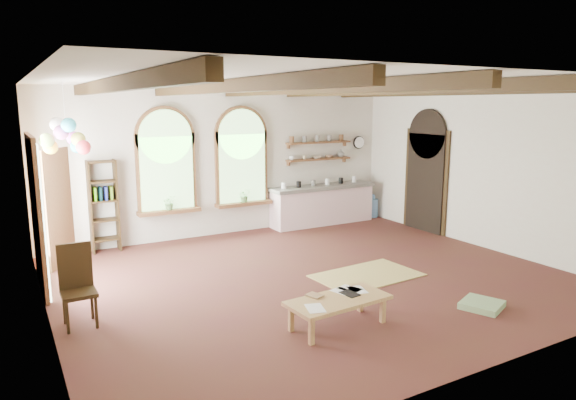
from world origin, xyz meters
TOP-DOWN VIEW (x-y plane):
  - floor at (0.00, 0.00)m, footprint 8.00×8.00m
  - ceiling_beams at (0.00, 0.00)m, footprint 6.20×6.80m
  - window_left at (-1.40, 3.43)m, footprint 1.30×0.28m
  - window_right at (0.30, 3.43)m, footprint 1.30×0.28m
  - left_doorway at (-3.95, 1.80)m, footprint 0.10×1.90m
  - right_doorway at (3.95, 1.50)m, footprint 0.10×1.30m
  - kitchen_counter at (2.30, 3.20)m, footprint 2.68×0.62m
  - wall_shelf_lower at (2.30, 3.38)m, footprint 1.70×0.24m
  - wall_shelf_upper at (2.30, 3.38)m, footprint 1.70×0.24m
  - wall_clock at (3.55, 3.45)m, footprint 0.32×0.04m
  - bookshelf at (-2.70, 3.32)m, footprint 0.53×0.32m
  - coffee_table at (-0.75, -1.80)m, footprint 1.39×0.71m
  - side_chair at (-3.65, -0.10)m, footprint 0.43×0.43m
  - floor_mat at (0.84, -0.40)m, footprint 1.81×1.19m
  - floor_cushion at (1.40, -2.30)m, footprint 0.68×0.68m
  - water_jug_a at (3.35, 3.20)m, footprint 0.29×0.29m
  - water_jug_b at (3.82, 3.20)m, footprint 0.31×0.31m
  - balloon_cluster at (-3.41, 2.11)m, footprint 0.75×0.81m
  - table_book at (-1.04, -1.60)m, footprint 0.22×0.26m
  - tablet at (-0.52, -1.75)m, footprint 0.21×0.27m
  - potted_plant_left at (-1.40, 3.32)m, footprint 0.27×0.23m
  - potted_plant_right at (0.30, 3.32)m, footprint 0.27×0.23m
  - shelf_cup_a at (1.55, 3.38)m, footprint 0.12×0.10m
  - shelf_cup_b at (1.90, 3.38)m, footprint 0.10×0.10m
  - shelf_bowl_a at (2.25, 3.38)m, footprint 0.22×0.22m
  - shelf_bowl_b at (2.60, 3.38)m, footprint 0.20×0.20m
  - shelf_vase at (2.95, 3.38)m, footprint 0.18×0.18m

SIDE VIEW (x-z plane):
  - floor at x=0.00m, z-range 0.00..0.00m
  - floor_mat at x=0.84m, z-range 0.00..0.02m
  - floor_cushion at x=1.40m, z-range 0.00..0.09m
  - water_jug_a at x=3.35m, z-range -0.04..0.52m
  - water_jug_b at x=3.82m, z-range -0.04..0.56m
  - side_chair at x=-3.65m, z-range -0.23..0.85m
  - coffee_table at x=-0.75m, z-range 0.15..0.53m
  - tablet at x=-0.52m, z-range 0.39..0.40m
  - table_book at x=-1.04m, z-range 0.39..0.41m
  - kitchen_counter at x=2.30m, z-range 0.01..0.95m
  - potted_plant_left at x=-1.40m, z-range 0.70..1.00m
  - potted_plant_right at x=0.30m, z-range 0.70..1.00m
  - bookshelf at x=-2.70m, z-range 0.00..1.80m
  - right_doorway at x=3.95m, z-range -0.10..2.30m
  - left_doorway at x=-3.95m, z-range -0.10..2.40m
  - wall_shelf_lower at x=2.30m, z-range 1.53..1.57m
  - shelf_bowl_a at x=2.25m, z-range 1.57..1.62m
  - shelf_bowl_b at x=2.60m, z-range 1.57..1.63m
  - shelf_cup_b at x=1.90m, z-range 1.57..1.66m
  - shelf_cup_a at x=1.55m, z-range 1.57..1.67m
  - window_left at x=-1.40m, z-range 0.53..2.73m
  - window_right at x=0.30m, z-range 0.53..2.73m
  - shelf_vase at x=2.95m, z-range 1.57..1.76m
  - wall_clock at x=3.55m, z-range 1.74..2.06m
  - wall_shelf_upper at x=2.30m, z-range 1.93..1.97m
  - balloon_cluster at x=-3.41m, z-range 1.75..2.90m
  - ceiling_beams at x=0.00m, z-range 3.01..3.19m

